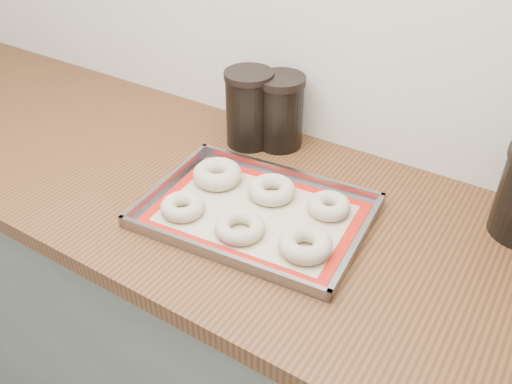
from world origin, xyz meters
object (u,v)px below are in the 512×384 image
Objects in this scene: bagel_front_mid at (240,227)px; bagel_back_right at (329,206)px; bagel_back_left at (217,174)px; canister_mid at (280,111)px; baking_tray at (256,212)px; bagel_front_right at (305,244)px; bagel_front_left at (183,207)px; bagel_back_mid at (272,190)px; canister_left at (249,108)px.

bagel_back_right is (0.12, 0.16, 0.00)m from bagel_front_mid.
canister_mid is at bearing 82.77° from bagel_back_left.
bagel_back_left is (-0.14, 0.05, 0.02)m from baking_tray.
bagel_front_right is 0.57× the size of canister_mid.
bagel_back_left reaches higher than bagel_back_right.
bagel_front_left is at bearing -93.36° from canister_mid.
canister_mid is at bearing 140.39° from bagel_back_right.
baking_tray is at bearing 31.79° from bagel_front_left.
bagel_back_right is at bearing 32.97° from bagel_front_left.
bagel_front_right is (0.14, 0.02, 0.00)m from bagel_front_mid.
baking_tray is at bearing 96.22° from bagel_front_mid.
bagel_back_right is at bearing 34.15° from baking_tray.
bagel_front_left is at bearing -147.03° from bagel_back_right.
canister_mid is (0.03, 0.23, 0.07)m from bagel_back_left.
bagel_back_mid is at bearing -173.33° from bagel_back_right.
baking_tray is 4.67× the size of bagel_front_right.
bagel_back_left reaches higher than bagel_front_mid.
bagel_front_right is at bearing -20.23° from bagel_back_left.
bagel_front_right is 1.01× the size of bagel_back_mid.
baking_tray is 4.79× the size of bagel_front_mid.
bagel_front_left reaches higher than baking_tray.
bagel_front_left is 0.48× the size of canister_left.
baking_tray is 5.25× the size of bagel_front_left.
bagel_front_mid is 0.99× the size of bagel_back_mid.
baking_tray is 0.32m from canister_left.
bagel_front_mid is 0.38m from canister_mid.
baking_tray is 0.07m from bagel_front_mid.
canister_mid is (-0.11, 0.21, 0.07)m from bagel_back_mid.
bagel_front_right is at bearing 9.05° from bagel_front_mid.
canister_mid is (-0.11, 0.28, 0.09)m from baking_tray.
bagel_back_mid is (0.13, 0.15, 0.00)m from bagel_front_left.
bagel_back_right is (0.13, 0.09, 0.01)m from baking_tray.
bagel_front_left is at bearing -86.78° from bagel_back_left.
bagel_front_mid is 0.14m from bagel_front_right.
canister_left reaches higher than bagel_front_mid.
bagel_back_right is 0.49× the size of canister_mid.
bagel_front_right is at bearing -42.70° from canister_left.
bagel_front_right reaches higher than bagel_front_mid.
canister_mid is (0.07, 0.03, -0.00)m from canister_left.
canister_mid is at bearing 116.46° from bagel_back_mid.
canister_left is 1.05× the size of canister_mid.
canister_left is (-0.05, 0.33, 0.08)m from bagel_front_left.
bagel_front_mid is at bearing -71.63° from canister_mid.
canister_left is at bearing 137.30° from bagel_front_right.
bagel_front_right is at bearing -82.91° from bagel_back_right.
bagel_front_mid is 0.97× the size of bagel_front_right.
bagel_front_mid is at bearing -85.04° from bagel_back_mid.
bagel_back_mid is at bearing -45.40° from canister_left.
bagel_back_left reaches higher than bagel_front_right.
bagel_front_right is (0.14, -0.05, 0.02)m from baking_tray.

